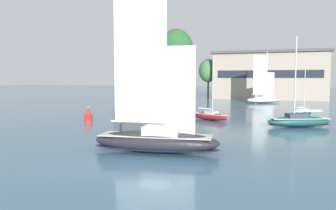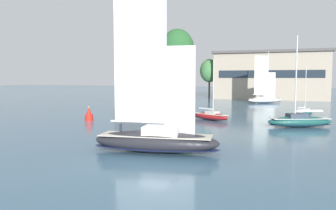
# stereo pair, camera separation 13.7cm
# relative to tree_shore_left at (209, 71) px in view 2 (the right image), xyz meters

# --- Properties ---
(ground_plane) EXTENTS (400.00, 400.00, 0.00)m
(ground_plane) POSITION_rel_tree_shore_left_xyz_m (11.80, -72.81, -8.16)
(ground_plane) COLOR #42667F
(waterfront_building) EXTENTS (31.60, 13.47, 13.57)m
(waterfront_building) POSITION_rel_tree_shore_left_xyz_m (17.51, 1.28, -1.32)
(waterfront_building) COLOR tan
(waterfront_building) RESTS_ON ground
(tree_shore_left) EXTENTS (5.66, 5.66, 11.65)m
(tree_shore_left) POSITION_rel_tree_shore_left_xyz_m (0.00, 0.00, 0.00)
(tree_shore_left) COLOR brown
(tree_shore_left) RESTS_ON ground
(tree_shore_center) EXTENTS (9.81, 9.81, 20.19)m
(tree_shore_center) POSITION_rel_tree_shore_left_xyz_m (-8.13, -6.11, 5.97)
(tree_shore_center) COLOR brown
(tree_shore_center) RESTS_ON ground
(sailboat_main) EXTENTS (10.79, 4.33, 14.41)m
(sailboat_main) POSITION_rel_tree_shore_left_xyz_m (11.81, -72.81, -7.03)
(sailboat_main) COLOR #232328
(sailboat_main) RESTS_ON ground
(sailboat_moored_near_marina) EXTENTS (3.94, 5.74, 7.77)m
(sailboat_moored_near_marina) POSITION_rel_tree_shore_left_xyz_m (24.47, -41.47, -7.63)
(sailboat_moored_near_marina) COLOR #194C47
(sailboat_moored_near_marina) RESTS_ON ground
(sailboat_moored_mid_channel) EXTENTS (6.36, 4.54, 8.66)m
(sailboat_moored_mid_channel) POSITION_rel_tree_shore_left_xyz_m (11.58, -51.04, -7.57)
(sailboat_moored_mid_channel) COLOR maroon
(sailboat_moored_mid_channel) RESTS_ON ground
(sailboat_moored_far_slip) EXTENTS (8.32, 5.37, 11.14)m
(sailboat_moored_far_slip) POSITION_rel_tree_shore_left_xyz_m (23.40, -54.16, -7.40)
(sailboat_moored_far_slip) COLOR #194C47
(sailboat_moored_far_slip) RESTS_ON ground
(sailboat_moored_outer_mooring) EXTENTS (8.73, 7.34, 12.34)m
(sailboat_moored_outer_mooring) POSITION_rel_tree_shore_left_xyz_m (17.11, -15.78, -7.17)
(sailboat_moored_outer_mooring) COLOR silver
(sailboat_moored_outer_mooring) RESTS_ON ground
(channel_buoy) EXTENTS (1.14, 1.14, 2.06)m
(channel_buoy) POSITION_rel_tree_shore_left_xyz_m (-4.38, -57.79, -7.34)
(channel_buoy) COLOR red
(channel_buoy) RESTS_ON ground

